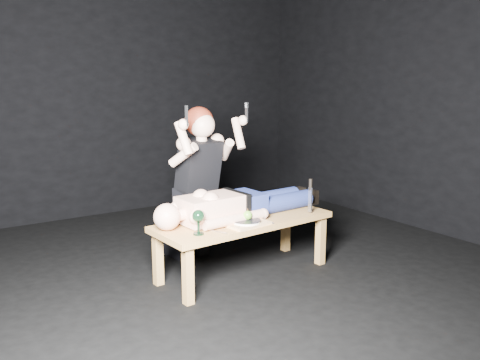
# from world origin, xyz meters

# --- Properties ---
(ground) EXTENTS (5.00, 5.00, 0.00)m
(ground) POSITION_xyz_m (0.00, 0.00, 0.00)
(ground) COLOR black
(ground) RESTS_ON ground
(back_wall) EXTENTS (5.00, 0.00, 5.00)m
(back_wall) POSITION_xyz_m (0.00, 2.50, 1.50)
(back_wall) COLOR black
(back_wall) RESTS_ON ground
(table) EXTENTS (1.46, 0.62, 0.45)m
(table) POSITION_xyz_m (0.27, 0.08, 0.23)
(table) COLOR #BC8744
(table) RESTS_ON ground
(lying_man) EXTENTS (1.37, 0.49, 0.25)m
(lying_man) POSITION_xyz_m (0.30, 0.16, 0.57)
(lying_man) COLOR beige
(lying_man) RESTS_ON table
(kneeling_woman) EXTENTS (0.80, 0.88, 1.34)m
(kneeling_woman) POSITION_xyz_m (0.12, 0.61, 0.67)
(kneeling_woman) COLOR black
(kneeling_woman) RESTS_ON ground
(serving_tray) EXTENTS (0.34, 0.27, 0.02)m
(serving_tray) POSITION_xyz_m (0.19, -0.07, 0.46)
(serving_tray) COLOR tan
(serving_tray) RESTS_ON table
(plate) EXTENTS (0.24, 0.24, 0.02)m
(plate) POSITION_xyz_m (0.19, -0.07, 0.48)
(plate) COLOR white
(plate) RESTS_ON serving_tray
(apple) EXTENTS (0.07, 0.07, 0.07)m
(apple) POSITION_xyz_m (0.20, -0.06, 0.52)
(apple) COLOR #4CA722
(apple) RESTS_ON plate
(goblet) EXTENTS (0.09, 0.09, 0.18)m
(goblet) POSITION_xyz_m (-0.23, -0.08, 0.54)
(goblet) COLOR black
(goblet) RESTS_ON table
(fork_flat) EXTENTS (0.07, 0.14, 0.01)m
(fork_flat) POSITION_xyz_m (-0.08, -0.12, 0.45)
(fork_flat) COLOR #B2B2B7
(fork_flat) RESTS_ON table
(knife_flat) EXTENTS (0.02, 0.15, 0.01)m
(knife_flat) POSITION_xyz_m (0.37, -0.09, 0.45)
(knife_flat) COLOR #B2B2B7
(knife_flat) RESTS_ON table
(spoon_flat) EXTENTS (0.11, 0.12, 0.01)m
(spoon_flat) POSITION_xyz_m (0.26, -0.03, 0.45)
(spoon_flat) COLOR #B2B2B7
(spoon_flat) RESTS_ON table
(carving_knife) EXTENTS (0.04, 0.04, 0.28)m
(carving_knife) POSITION_xyz_m (0.81, -0.08, 0.59)
(carving_knife) COLOR #B2B2B7
(carving_knife) RESTS_ON table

